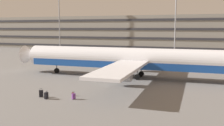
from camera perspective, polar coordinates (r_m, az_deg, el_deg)
The scene contains 9 objects.
ground_plane at distance 42.54m, azimuth 5.49°, elevation -3.29°, with size 600.00×600.00×0.00m, color slate.
terminal_structure at distance 95.58m, azimuth 14.00°, elevation 6.29°, with size 160.37×18.67×12.17m.
airliner at distance 42.31m, azimuth 4.67°, elevation 0.75°, with size 41.53×33.69×10.02m.
light_mast_far_left at distance 94.13m, azimuth -11.44°, elevation 11.38°, with size 1.80×0.50×25.24m.
light_mast_left at distance 80.73m, azimuth 13.67°, elevation 10.35°, with size 1.80×0.50×20.85m.
suitcase_purple at distance 31.07m, azimuth -14.10°, elevation -6.84°, with size 0.28×0.49×0.92m.
suitcase_teal at distance 30.30m, azimuth -8.34°, elevation -7.15°, with size 0.38×0.44×0.87m.
suitcase_black at distance 32.01m, azimuth -15.15°, elevation -6.39°, with size 0.51×0.44×1.00m.
backpack_navy at distance 31.84m, azimuth -8.49°, elevation -6.70°, with size 0.38×0.33×0.49m.
Camera 1 is at (10.61, -40.39, 8.10)m, focal length 42.05 mm.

